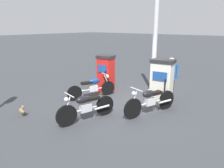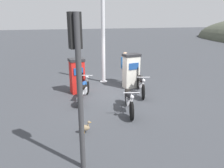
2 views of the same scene
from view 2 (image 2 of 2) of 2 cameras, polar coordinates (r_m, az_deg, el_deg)
The scene contains 10 objects.
ground_plane at distance 10.02m, azimuth -0.93°, elevation -2.57°, with size 120.00×120.00×0.00m, color #383A3F.
fuel_pump_near at distance 10.06m, azimuth -9.27°, elevation 2.23°, with size 0.67×0.74×1.63m.
fuel_pump_far at distance 10.72m, azimuth 5.14°, elevation 3.53°, with size 0.62×0.88×1.71m.
motorcycle_near_pump at distance 9.24m, azimuth -7.46°, elevation -1.41°, with size 1.97×0.94×0.94m.
motorcycle_far_pump at distance 9.96m, azimuth 7.85°, elevation 0.07°, with size 2.11×0.87×0.98m.
motorcycle_extra at distance 8.00m, azimuth 4.60°, elevation -4.33°, with size 2.00×0.74×0.97m.
attendant_person at distance 11.43m, azimuth 3.46°, elevation 4.95°, with size 0.33×0.55×1.68m.
wandering_duck at distance 6.70m, azimuth -7.33°, elevation -11.41°, with size 0.24×0.41×0.41m.
roadside_traffic_light at distance 4.51m, azimuth -9.16°, elevation 4.38°, with size 0.39×0.27×3.51m.
canopy_support_pole at distance 11.42m, azimuth -2.36°, elevation 11.07°, with size 0.40×0.40×4.49m.
Camera 2 is at (9.07, -2.57, 3.40)m, focal length 34.32 mm.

